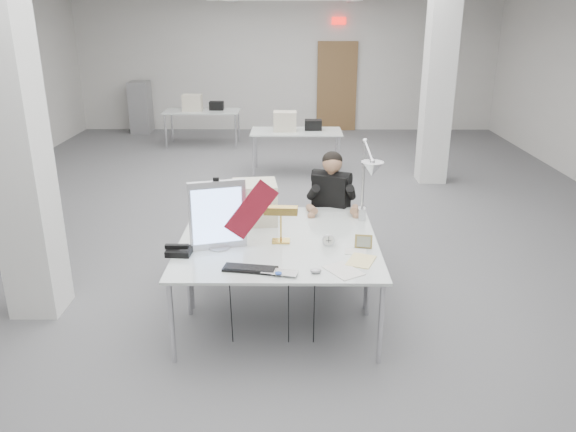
# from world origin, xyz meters

# --- Properties ---
(room_shell) EXTENTS (10.04, 14.04, 3.24)m
(room_shell) POSITION_xyz_m (0.04, 0.13, 1.69)
(room_shell) COLOR #58585B
(room_shell) RESTS_ON ground
(desk_main) EXTENTS (1.80, 0.90, 0.02)m
(desk_main) POSITION_xyz_m (0.00, -2.50, 0.74)
(desk_main) COLOR silver
(desk_main) RESTS_ON room_shell
(desk_second) EXTENTS (1.80, 0.90, 0.02)m
(desk_second) POSITION_xyz_m (0.00, -1.60, 0.74)
(desk_second) COLOR silver
(desk_second) RESTS_ON room_shell
(bg_desk_a) EXTENTS (1.60, 0.80, 0.02)m
(bg_desk_a) POSITION_xyz_m (0.20, 3.00, 0.74)
(bg_desk_a) COLOR silver
(bg_desk_a) RESTS_ON room_shell
(bg_desk_b) EXTENTS (1.60, 0.80, 0.02)m
(bg_desk_b) POSITION_xyz_m (-1.80, 5.20, 0.74)
(bg_desk_b) COLOR silver
(bg_desk_b) RESTS_ON room_shell
(filing_cabinet) EXTENTS (0.45, 0.55, 1.20)m
(filing_cabinet) POSITION_xyz_m (-3.50, 6.65, 0.60)
(filing_cabinet) COLOR gray
(filing_cabinet) RESTS_ON room_shell
(office_chair) EXTENTS (0.62, 0.62, 0.96)m
(office_chair) POSITION_xyz_m (0.55, -1.01, 0.48)
(office_chair) COLOR black
(office_chair) RESTS_ON room_shell
(seated_person) EXTENTS (0.76, 0.83, 1.01)m
(seated_person) POSITION_xyz_m (0.55, -1.06, 0.90)
(seated_person) COLOR black
(seated_person) RESTS_ON office_chair
(monitor) EXTENTS (0.49, 0.19, 0.61)m
(monitor) POSITION_xyz_m (-0.52, -2.26, 1.06)
(monitor) COLOR silver
(monitor) RESTS_ON desk_main
(pennant) EXTENTS (0.47, 0.17, 0.53)m
(pennant) POSITION_xyz_m (-0.22, -2.29, 1.12)
(pennant) COLOR maroon
(pennant) RESTS_ON monitor
(keyboard) EXTENTS (0.46, 0.22, 0.02)m
(keyboard) POSITION_xyz_m (-0.21, -2.72, 0.77)
(keyboard) COLOR black
(keyboard) RESTS_ON desk_main
(laptop) EXTENTS (0.33, 0.25, 0.02)m
(laptop) POSITION_xyz_m (0.02, -2.83, 0.77)
(laptop) COLOR silver
(laptop) RESTS_ON desk_main
(mouse) EXTENTS (0.10, 0.07, 0.04)m
(mouse) POSITION_xyz_m (0.32, -2.77, 0.77)
(mouse) COLOR #A2A2A6
(mouse) RESTS_ON desk_main
(bankers_lamp) EXTENTS (0.32, 0.14, 0.35)m
(bankers_lamp) POSITION_xyz_m (0.03, -2.12, 0.93)
(bankers_lamp) COLOR #D88E43
(bankers_lamp) RESTS_ON desk_main
(desk_phone) EXTENTS (0.22, 0.20, 0.05)m
(desk_phone) POSITION_xyz_m (-0.84, -2.40, 0.78)
(desk_phone) COLOR black
(desk_phone) RESTS_ON desk_main
(picture_frame_left) EXTENTS (0.15, 0.05, 0.12)m
(picture_frame_left) POSITION_xyz_m (-0.70, -2.10, 0.81)
(picture_frame_left) COLOR #A68847
(picture_frame_left) RESTS_ON desk_main
(picture_frame_right) EXTENTS (0.16, 0.06, 0.12)m
(picture_frame_right) POSITION_xyz_m (0.76, -2.25, 0.82)
(picture_frame_right) COLOR #A48B46
(picture_frame_right) RESTS_ON desk_main
(desk_clock) EXTENTS (0.11, 0.03, 0.11)m
(desk_clock) POSITION_xyz_m (0.45, -2.20, 0.81)
(desk_clock) COLOR silver
(desk_clock) RESTS_ON desk_main
(paper_stack_a) EXTENTS (0.35, 0.37, 0.01)m
(paper_stack_a) POSITION_xyz_m (0.54, -2.73, 0.76)
(paper_stack_a) COLOR white
(paper_stack_a) RESTS_ON desk_main
(paper_stack_b) EXTENTS (0.29, 0.33, 0.01)m
(paper_stack_b) POSITION_xyz_m (0.70, -2.54, 0.76)
(paper_stack_b) COLOR #FFE898
(paper_stack_b) RESTS_ON desk_main
(paper_stack_c) EXTENTS (0.20, 0.15, 0.01)m
(paper_stack_c) POSITION_xyz_m (0.68, -2.35, 0.76)
(paper_stack_c) COLOR silver
(paper_stack_c) RESTS_ON desk_main
(beige_monitor) EXTENTS (0.47, 0.45, 0.40)m
(beige_monitor) POSITION_xyz_m (-0.24, -1.58, 0.96)
(beige_monitor) COLOR beige
(beige_monitor) RESTS_ON desk_second
(architect_lamp) EXTENTS (0.40, 0.71, 0.87)m
(architect_lamp) POSITION_xyz_m (0.83, -1.77, 1.19)
(architect_lamp) COLOR #BABABE
(architect_lamp) RESTS_ON desk_second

